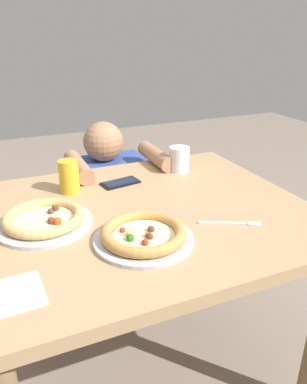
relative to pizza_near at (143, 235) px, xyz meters
name	(u,v)px	position (x,y,z in m)	size (l,w,h in m)	color
ground_plane	(143,369)	(0.07, 0.19, -0.77)	(8.00, 8.00, 0.00)	gray
dining_table	(141,238)	(0.07, 0.19, -0.13)	(1.16, 0.95, 0.75)	tan
pizza_near	(143,235)	(0.00, 0.00, 0.00)	(0.30, 0.30, 0.05)	#B7B7BC
pizza_far	(44,220)	(-0.25, 0.22, 0.00)	(0.30, 0.30, 0.04)	#B7B7BC
drink_cup_colored	(69,176)	(-0.12, 0.45, 0.04)	(0.08, 0.08, 0.13)	gold
water_cup_clear	(179,159)	(0.37, 0.49, 0.03)	(0.09, 0.09, 0.11)	silver
paper_napkin	(8,296)	(-0.38, -0.10, -0.02)	(0.16, 0.14, 0.00)	white
fork	(233,223)	(0.30, -0.02, -0.02)	(0.19, 0.11, 0.00)	silver
cell_phone	(120,183)	(0.08, 0.45, -0.02)	(0.16, 0.10, 0.01)	black
diner_seated	(108,216)	(0.13, 0.84, -0.36)	(0.43, 0.53, 0.91)	#333847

